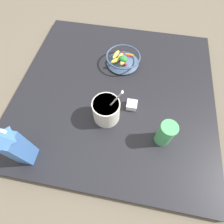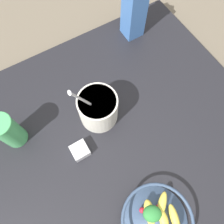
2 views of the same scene
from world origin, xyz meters
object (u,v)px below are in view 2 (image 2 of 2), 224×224
object	(u,v)px
yogurt_tub	(98,108)
drinking_cup	(8,131)
milk_carton	(134,7)
spice_jar	(80,151)
fruit_bowl	(156,220)

from	to	relation	value
yogurt_tub	drinking_cup	world-z (taller)	yogurt_tub
milk_carton	spice_jar	size ratio (longest dim) A/B	4.79
milk_carton	drinking_cup	xyz separation A→B (m)	(-0.62, -0.20, -0.06)
milk_carton	fruit_bowl	bearing A→B (deg)	-117.35
fruit_bowl	drinking_cup	size ratio (longest dim) A/B	1.42
drinking_cup	spice_jar	distance (m)	0.25
milk_carton	yogurt_tub	size ratio (longest dim) A/B	1.07
milk_carton	yogurt_tub	xyz separation A→B (m)	(-0.33, -0.28, -0.06)
drinking_cup	spice_jar	xyz separation A→B (m)	(0.17, -0.16, -0.06)
fruit_bowl	drinking_cup	world-z (taller)	drinking_cup
yogurt_tub	spice_jar	size ratio (longest dim) A/B	4.48
drinking_cup	spice_jar	world-z (taller)	drinking_cup
fruit_bowl	drinking_cup	distance (m)	0.55
yogurt_tub	milk_carton	bearing A→B (deg)	40.61
drinking_cup	milk_carton	bearing A→B (deg)	18.01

